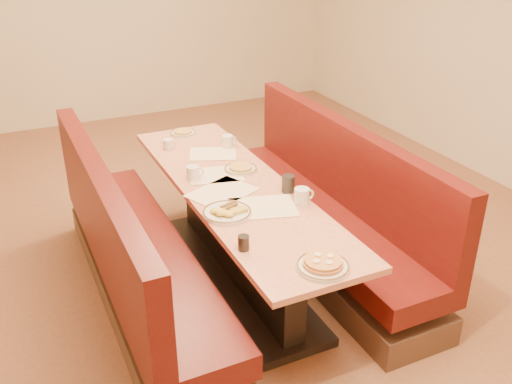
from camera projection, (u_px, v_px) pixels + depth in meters
name	position (u px, v px, depth m)	size (l,w,h in m)	color
ground	(237.00, 278.00, 4.17)	(8.00, 8.00, 0.00)	#9E6647
room_envelope	(232.00, 3.00, 3.32)	(6.04, 8.04, 2.82)	beige
diner_table	(236.00, 234.00, 4.01)	(0.70, 2.50, 0.75)	black
booth_left	(134.00, 260.00, 3.73)	(0.55, 2.50, 1.05)	#4C3326
booth_right	(325.00, 214.00, 4.29)	(0.55, 2.50, 1.05)	#4C3326
placemat_near_left	(222.00, 192.00, 3.75)	(0.42, 0.31, 0.00)	#FFE5C7
placemat_near_right	(263.00, 207.00, 3.56)	(0.40, 0.30, 0.00)	#FFE5C7
placemat_far_left	(215.00, 175.00, 3.99)	(0.37, 0.28, 0.00)	#FFE5C7
placemat_far_right	(213.00, 154.00, 4.34)	(0.35, 0.26, 0.00)	#FFE5C7
pancake_plate	(323.00, 265.00, 2.95)	(0.28, 0.28, 0.06)	silver
eggs_plate	(227.00, 212.00, 3.47)	(0.30, 0.30, 0.06)	silver
extra_plate_mid	(241.00, 168.00, 4.06)	(0.24, 0.24, 0.05)	silver
extra_plate_far	(183.00, 133.00, 4.73)	(0.22, 0.22, 0.04)	silver
coffee_mug_a	(302.00, 196.00, 3.59)	(0.14, 0.10, 0.10)	silver
coffee_mug_b	(193.00, 173.00, 3.92)	(0.13, 0.09, 0.10)	silver
coffee_mug_c	(228.00, 141.00, 4.46)	(0.13, 0.09, 0.10)	silver
coffee_mug_d	(168.00, 144.00, 4.43)	(0.10, 0.07, 0.08)	silver
soda_tumbler_near	(244.00, 243.00, 3.10)	(0.06, 0.06, 0.09)	black
soda_tumbler_mid	(288.00, 184.00, 3.74)	(0.08, 0.08, 0.12)	black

